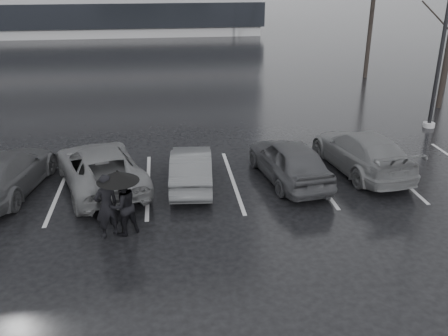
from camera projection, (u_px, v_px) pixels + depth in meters
ground at (224, 217)px, 14.26m from camera, size 160.00×160.00×0.00m
car_main at (289, 160)px, 16.37m from camera, size 2.29×4.37×1.42m
car_west_a at (191, 168)px, 16.05m from camera, size 1.55×3.78×1.22m
car_west_b at (100, 167)px, 15.91m from camera, size 3.61×5.35×1.36m
car_west_c at (6, 172)px, 15.56m from camera, size 2.70×4.94×1.36m
car_east at (362, 151)px, 17.18m from camera, size 2.59×5.01×1.39m
pedestrian_left at (106, 206)px, 12.95m from camera, size 0.77×0.69×1.78m
pedestrian_right at (123, 206)px, 13.11m from camera, size 1.02×0.97×1.66m
umbrella at (118, 176)px, 12.73m from camera, size 1.10×1.10×1.86m
lamp_post at (445, 29)px, 20.26m from camera, size 0.50×0.50×9.14m
stall_stripes at (191, 183)px, 16.45m from camera, size 19.72×5.00×0.00m
tree_north at (373, 6)px, 29.43m from camera, size 0.26×0.26×8.50m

